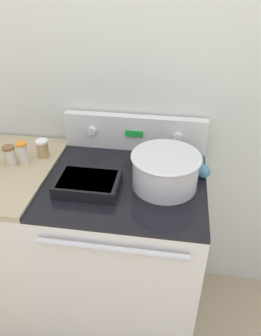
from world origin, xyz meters
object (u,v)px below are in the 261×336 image
at_px(casserole_dish, 88,183).
at_px(mixing_bowl, 165,169).
at_px(spice_jar_orange_cap, 23,153).
at_px(ladle, 203,169).
at_px(spice_jar_brown_cap, 10,155).
at_px(spice_jar_white_cap, 43,148).

bearing_deg(casserole_dish, mixing_bowl, 12.88).
distance_m(casserole_dish, spice_jar_orange_cap, 0.38).
relative_size(ladle, spice_jar_brown_cap, 3.21).
height_order(casserole_dish, spice_jar_orange_cap, spice_jar_orange_cap).
height_order(mixing_bowl, spice_jar_white_cap, mixing_bowl).
height_order(mixing_bowl, spice_jar_brown_cap, mixing_bowl).
distance_m(mixing_bowl, spice_jar_white_cap, 0.63).
bearing_deg(ladle, mixing_bowl, -146.31).
xyz_separation_m(casserole_dish, spice_jar_brown_cap, (-0.41, 0.12, 0.03)).
height_order(ladle, spice_jar_orange_cap, spice_jar_orange_cap).
distance_m(ladle, spice_jar_white_cap, 0.78).
xyz_separation_m(spice_jar_orange_cap, spice_jar_brown_cap, (-0.06, -0.01, -0.01)).
relative_size(mixing_bowl, spice_jar_orange_cap, 2.65).
xyz_separation_m(ladle, spice_jar_brown_cap, (-0.91, -0.07, 0.03)).
distance_m(ladle, spice_jar_brown_cap, 0.91).
xyz_separation_m(casserole_dish, spice_jar_white_cap, (-0.28, 0.21, 0.03)).
distance_m(spice_jar_white_cap, spice_jar_brown_cap, 0.16).
bearing_deg(spice_jar_orange_cap, spice_jar_brown_cap, -169.45).
height_order(spice_jar_white_cap, spice_jar_orange_cap, spice_jar_orange_cap).
height_order(mixing_bowl, ladle, mixing_bowl).
xyz_separation_m(spice_jar_white_cap, spice_jar_brown_cap, (-0.13, -0.09, 0.00)).
height_order(mixing_bowl, spice_jar_orange_cap, mixing_bowl).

